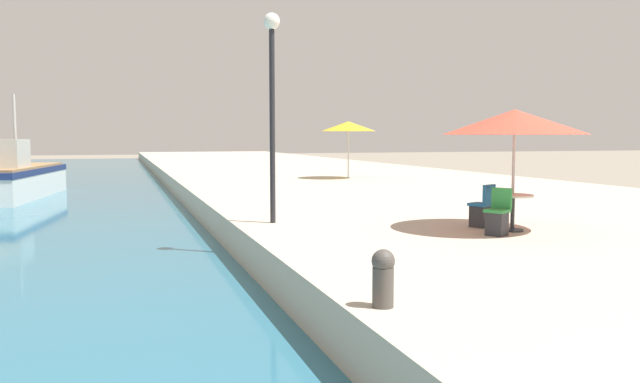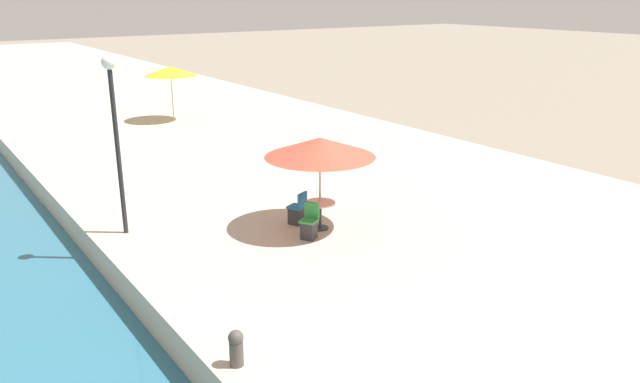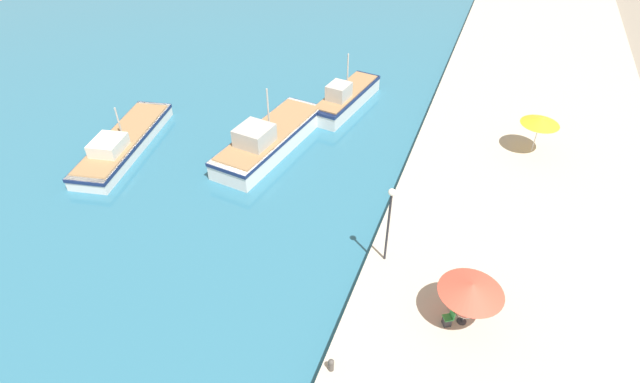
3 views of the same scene
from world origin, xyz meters
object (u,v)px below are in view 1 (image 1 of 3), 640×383
object	(u,v)px
cafe_chair_left	(481,212)
cafe_chair_right	(498,219)
cafe_umbrella_pink	(515,122)
mooring_bollard	(383,276)
cafe_table	(513,205)
lamppost	(272,82)
fishing_boat_far	(16,178)
cafe_umbrella_white	(348,126)

from	to	relation	value
cafe_chair_left	cafe_chair_right	distance (m)	1.09
cafe_umbrella_pink	mooring_bollard	size ratio (longest dim) A/B	4.40
cafe_table	lamppost	world-z (taller)	lamppost
cafe_chair_left	cafe_umbrella_pink	bearing A→B (deg)	-82.19
lamppost	fishing_boat_far	bearing A→B (deg)	114.65
cafe_umbrella_pink	cafe_umbrella_white	distance (m)	16.14
cafe_chair_left	mooring_bollard	bearing A→B (deg)	-156.22
cafe_umbrella_pink	cafe_table	distance (m)	1.66
fishing_boat_far	mooring_bollard	xyz separation A→B (m)	(7.02, -23.34, 0.21)
cafe_chair_left	cafe_umbrella_white	bearing A→B (deg)	55.06
fishing_boat_far	mooring_bollard	distance (m)	24.38
fishing_boat_far	cafe_umbrella_pink	bearing A→B (deg)	-48.98
fishing_boat_far	cafe_chair_right	distance (m)	22.33
mooring_bollard	cafe_table	bearing A→B (deg)	42.70
cafe_umbrella_pink	mooring_bollard	bearing A→B (deg)	-137.05
cafe_chair_right	lamppost	xyz separation A→B (m)	(-3.71, 3.05, 2.77)
cafe_umbrella_pink	cafe_chair_left	distance (m)	1.98
cafe_umbrella_white	cafe_chair_right	size ratio (longest dim) A/B	2.85
mooring_bollard	lamppost	distance (m)	7.59
fishing_boat_far	lamppost	distance (m)	18.16
cafe_umbrella_pink	cafe_chair_left	bearing A→B (deg)	122.58
cafe_table	mooring_bollard	size ratio (longest dim) A/B	1.22
cafe_umbrella_white	cafe_chair_left	xyz separation A→B (m)	(-2.76, -15.39, -2.05)
lamppost	cafe_table	bearing A→B (deg)	-31.64
cafe_umbrella_white	mooring_bollard	world-z (taller)	cafe_umbrella_white
cafe_table	cafe_umbrella_pink	bearing A→B (deg)	58.16
cafe_umbrella_pink	mooring_bollard	world-z (taller)	cafe_umbrella_pink
fishing_boat_far	cafe_chair_left	distance (m)	21.60
lamppost	cafe_chair_left	bearing A→B (deg)	-26.53
mooring_bollard	cafe_chair_left	bearing A→B (deg)	48.55
cafe_chair_right	lamppost	bearing A→B (deg)	18.07
lamppost	cafe_umbrella_pink	bearing A→B (deg)	-30.41
cafe_umbrella_white	cafe_chair_right	bearing A→B (deg)	-100.57
cafe_chair_right	cafe_umbrella_white	bearing A→B (deg)	-43.07
fishing_boat_far	cafe_chair_left	xyz separation A→B (m)	(11.49, -18.29, 0.19)
cafe_umbrella_white	cafe_table	xyz separation A→B (m)	(-2.46, -16.05, -1.84)
fishing_boat_far	lamppost	bearing A→B (deg)	-56.48
cafe_umbrella_white	mooring_bollard	bearing A→B (deg)	-109.46
fishing_boat_far	cafe_chair_right	xyz separation A→B (m)	(11.18, -19.33, 0.19)
cafe_umbrella_pink	cafe_umbrella_white	bearing A→B (deg)	81.44
fishing_boat_far	cafe_chair_right	bearing A→B (deg)	-51.08
lamppost	cafe_umbrella_white	bearing A→B (deg)	63.14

